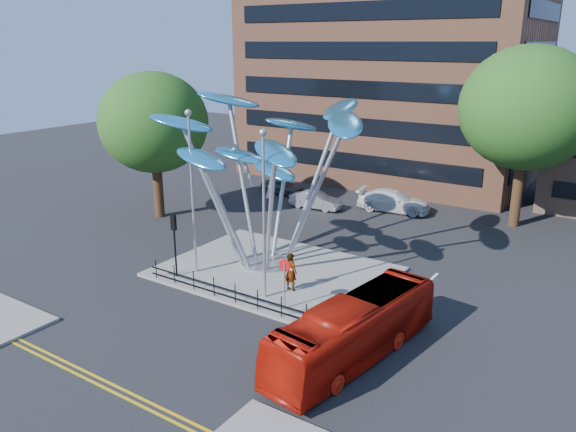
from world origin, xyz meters
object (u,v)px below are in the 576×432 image
Objects in this scene: red_bus at (354,330)px; pedestrian at (291,272)px; street_lamp_left at (192,179)px; street_lamp_right at (264,200)px; traffic_light_island at (174,232)px; no_entry_sign_island at (285,275)px; leaf_sculpture at (265,146)px; parked_car_mid at (316,200)px; parked_car_left at (282,187)px; tree_right at (528,108)px; parked_car_right at (394,201)px; tree_left at (154,123)px.

red_bus reaches higher than pedestrian.
street_lamp_right is (5.00, -0.50, -0.26)m from street_lamp_left.
street_lamp_right is at bearing 5.19° from traffic_light_island.
leaf_sculpture is at bearing 134.33° from no_entry_sign_island.
street_lamp_left reaches higher than parked_car_mid.
street_lamp_right is at bearing -55.09° from leaf_sculpture.
pedestrian is at bearing 115.63° from no_entry_sign_island.
traffic_light_island is at bearing -165.57° from parked_car_left.
leaf_sculpture is 1.40× the size of red_bus.
parked_car_mid is (-7.58, 15.48, -1.16)m from no_entry_sign_island.
red_bus is at bearing -14.57° from street_lamp_left.
parked_car_mid is at bearing -60.72° from pedestrian.
street_lamp_right is 4.23m from pedestrian.
tree_right is 3.05× the size of parked_car_mid.
street_lamp_right reaches higher than parked_car_right.
parked_car_right is at bearing -170.92° from tree_right.
no_entry_sign_island is 5.01m from red_bus.
parked_car_left is at bearing 83.94° from parked_car_right.
tree_right reaches higher than tree_left.
no_entry_sign_island is 0.66× the size of parked_car_left.
tree_right reaches higher than pedestrian.
tree_left is (-22.00, -12.00, -1.24)m from tree_right.
parked_car_left is at bearing 108.56° from street_lamp_left.
tree_left is 4.21× the size of no_entry_sign_island.
tree_left is at bearing -17.27° from pedestrian.
tree_right reaches higher than red_bus.
tree_left is at bearing 128.54° from parked_car_mid.
pedestrian is (5.61, 0.88, -4.22)m from street_lamp_left.
no_entry_sign_island is at bearing -45.67° from leaf_sculpture.
tree_left is 12.38m from leaf_sculpture.
red_bus is 6.66m from pedestrian.
pedestrian is (0.61, 1.38, -3.96)m from street_lamp_right.
street_lamp_left is 7.47m from no_entry_sign_island.
no_entry_sign_island is at bearing -158.91° from parked_car_mid.
street_lamp_left reaches higher than parked_car_left.
tree_left reaches higher than street_lamp_left.
no_entry_sign_island is at bearing 0.13° from traffic_light_island.
parked_car_right is (5.22, 2.66, 0.13)m from parked_car_mid.
parked_car_mid is at bearing 107.23° from leaf_sculpture.
traffic_light_island is at bearing -123.69° from tree_right.
tree_right is 24.06m from traffic_light_island.
tree_right is 1.17× the size of tree_left.
street_lamp_left reaches higher than parked_car_right.
tree_left is 18.33m from parked_car_right.
tree_right is 6.12× the size of pedestrian.
traffic_light_island is (-0.50, -1.00, -2.74)m from street_lamp_left.
pedestrian reaches higher than parked_car_left.
street_lamp_left reaches higher than street_lamp_right.
pedestrian is at bearing -158.85° from parked_car_mid.
street_lamp_right reaches higher than red_bus.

